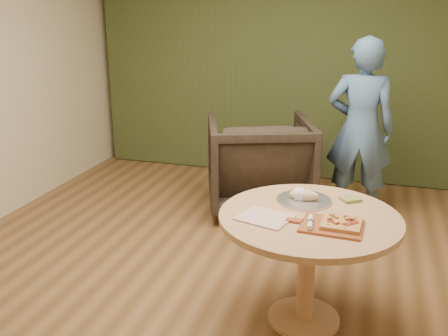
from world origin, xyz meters
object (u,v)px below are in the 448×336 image
flatbread_pizza (342,223)px  bread_roll (303,195)px  person_standing (360,129)px  pizza_paddle (330,226)px  serving_tray (304,200)px  armchair (259,159)px  cutlery_roll (310,222)px  pedestal_table (308,236)px

flatbread_pizza → bread_roll: 0.44m
flatbread_pizza → person_standing: bearing=89.5°
pizza_paddle → serving_tray: 0.41m
pizza_paddle → armchair: 2.15m
serving_tray → armchair: size_ratio=0.35×
serving_tray → person_standing: 1.72m
cutlery_roll → serving_tray: (-0.09, 0.39, -0.02)m
flatbread_pizza → bread_roll: size_ratio=1.20×
armchair → pedestal_table: bearing=91.8°
armchair → serving_tray: bearing=92.4°
cutlery_roll → serving_tray: bearing=98.0°
serving_tray → person_standing: person_standing is taller
pedestal_table → person_standing: 1.94m
cutlery_roll → armchair: (-0.75, 1.99, -0.27)m
pedestal_table → serving_tray: size_ratio=3.14×
flatbread_pizza → serving_tray: bearing=128.0°
serving_tray → bread_roll: (-0.01, 0.00, 0.04)m
pedestal_table → serving_tray: serving_tray is taller
bread_roll → armchair: armchair is taller
pedestal_table → armchair: bearing=111.9°
person_standing → serving_tray: bearing=80.2°
pedestal_table → person_standing: (0.22, 1.91, 0.25)m
pizza_paddle → person_standing: bearing=91.0°
pizza_paddle → flatbread_pizza: flatbread_pizza is taller
serving_tray → bread_roll: bread_roll is taller
pizza_paddle → cutlery_roll: 0.12m
bread_roll → pedestal_table: bearing=-70.4°
pizza_paddle → cutlery_roll: size_ratio=2.28×
armchair → bread_roll: bearing=92.1°
pedestal_table → pizza_paddle: pizza_paddle is taller
pedestal_table → person_standing: bearing=83.5°
person_standing → bread_roll: bearing=79.9°
flatbread_pizza → cutlery_roll: bearing=-165.1°
flatbread_pizza → serving_tray: (-0.27, 0.34, -0.02)m
pedestal_table → person_standing: person_standing is taller
bread_roll → armchair: bearing=112.2°
pizza_paddle → flatbread_pizza: 0.07m
flatbread_pizza → armchair: bearing=115.6°
pedestal_table → serving_tray: 0.27m
pedestal_table → armchair: size_ratio=1.09×
pizza_paddle → armchair: armchair is taller
bread_roll → armchair: 1.75m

